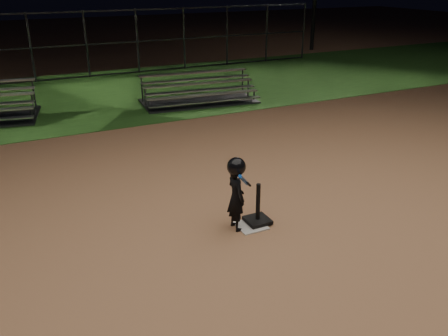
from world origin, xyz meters
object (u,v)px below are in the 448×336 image
child_batter (236,192)px  bleacher_right (199,97)px  home_plate (251,226)px  batting_tee (258,215)px

child_batter → bleacher_right: size_ratio=0.33×
bleacher_right → home_plate: bearing=-101.5°
home_plate → bleacher_right: bleacher_right is taller
home_plate → batting_tee: size_ratio=0.66×
child_batter → bleacher_right: bearing=-19.8°
batting_tee → home_plate: bearing=-162.0°
batting_tee → child_batter: 0.64m
home_plate → batting_tee: (0.15, 0.05, 0.13)m
home_plate → child_batter: size_ratio=0.37×
batting_tee → child_batter: size_ratio=0.56×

